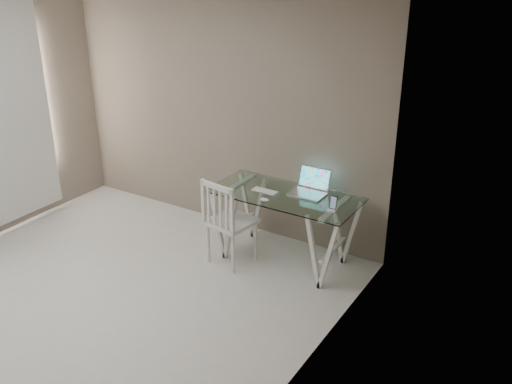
{
  "coord_description": "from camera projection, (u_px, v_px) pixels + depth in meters",
  "views": [
    {
      "loc": [
        3.56,
        -2.78,
        3.02
      ],
      "look_at": [
        0.93,
        1.49,
        0.85
      ],
      "focal_mm": 40.0,
      "sensor_mm": 36.0,
      "label": 1
    }
  ],
  "objects": [
    {
      "name": "mouse",
      "position": [
        265.0,
        200.0,
        5.51
      ],
      "size": [
        0.1,
        0.06,
        0.03
      ],
      "primitive_type": "ellipsoid",
      "color": "white",
      "rests_on": "desk"
    },
    {
      "name": "desk",
      "position": [
        284.0,
        227.0,
        5.81
      ],
      "size": [
        1.5,
        0.7,
        0.75
      ],
      "color": "silver",
      "rests_on": "ground"
    },
    {
      "name": "keyboard",
      "position": [
        265.0,
        191.0,
        5.73
      ],
      "size": [
        0.28,
        0.12,
        0.01
      ],
      "primitive_type": "cube",
      "color": "silver",
      "rests_on": "desk"
    },
    {
      "name": "phone_dock",
      "position": [
        333.0,
        207.0,
        5.3
      ],
      "size": [
        0.08,
        0.08,
        0.15
      ],
      "color": "white",
      "rests_on": "desk"
    },
    {
      "name": "laptop",
      "position": [
        310.0,
        187.0,
        5.69
      ],
      "size": [
        0.35,
        0.32,
        0.24
      ],
      "color": "#B6B6BA",
      "rests_on": "desk"
    },
    {
      "name": "chair",
      "position": [
        226.0,
        219.0,
        5.69
      ],
      "size": [
        0.48,
        0.48,
        0.93
      ],
      "rotation": [
        0.0,
        0.0,
        -0.15
      ],
      "color": "silver",
      "rests_on": "ground"
    },
    {
      "name": "room",
      "position": [
        50.0,
        127.0,
        4.45
      ],
      "size": [
        4.5,
        4.52,
        2.71
      ],
      "color": "beige",
      "rests_on": "ground"
    }
  ]
}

